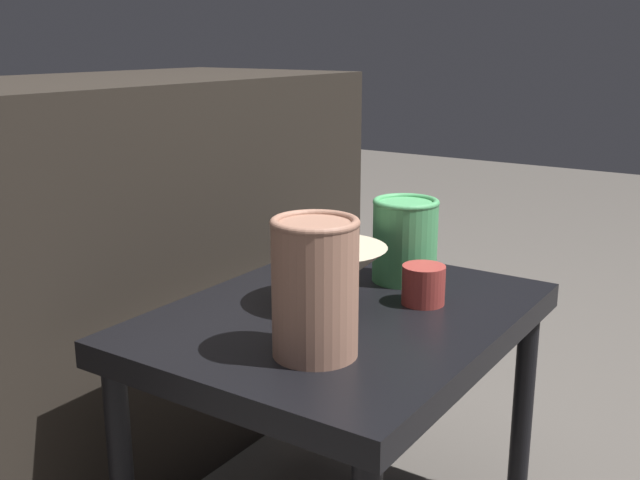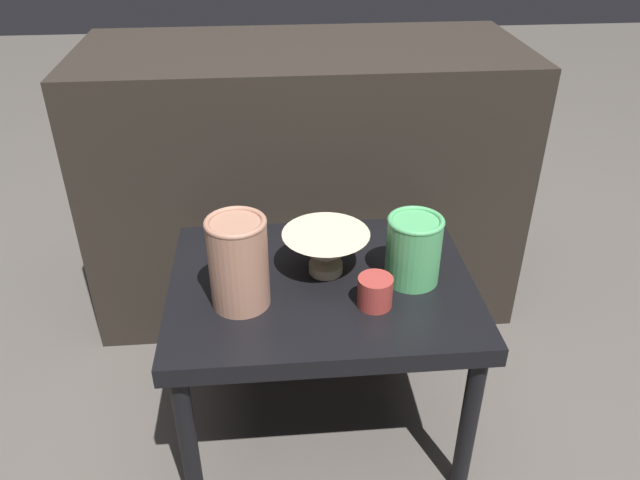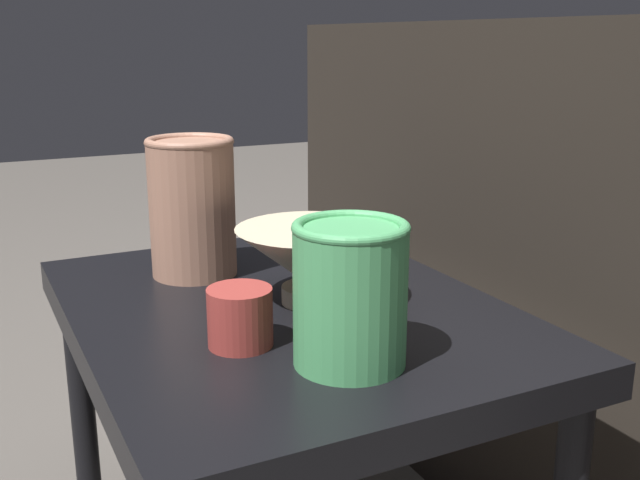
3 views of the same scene
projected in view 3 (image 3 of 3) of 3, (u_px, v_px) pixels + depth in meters
table at (284, 340)px, 0.92m from camera, size 0.63×0.49×0.41m
couch_backdrop at (615, 270)px, 1.16m from camera, size 1.16×0.50×0.74m
bowl at (311, 259)px, 0.90m from camera, size 0.18×0.18×0.09m
vase_textured_left at (192, 205)px, 1.00m from camera, size 0.12×0.12×0.19m
vase_colorful_right at (350, 292)px, 0.72m from camera, size 0.11×0.11×0.14m
cup at (240, 317)px, 0.78m from camera, size 0.07×0.07×0.06m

